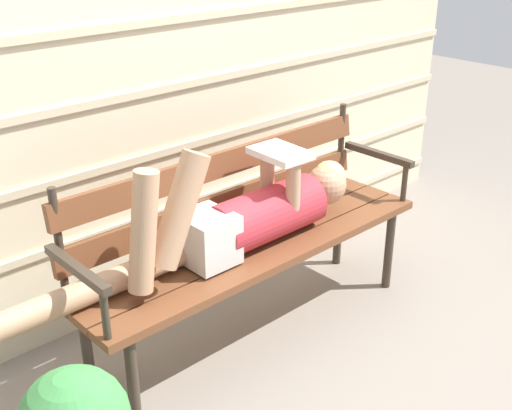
# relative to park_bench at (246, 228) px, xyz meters

# --- Properties ---
(ground_plane) EXTENTS (12.00, 12.00, 0.00)m
(ground_plane) POSITION_rel_park_bench_xyz_m (0.00, -0.16, -0.51)
(ground_plane) COLOR gray
(house_siding) EXTENTS (4.29, 0.08, 2.10)m
(house_siding) POSITION_rel_park_bench_xyz_m (0.00, 0.54, 0.54)
(house_siding) COLOR beige
(house_siding) RESTS_ON ground
(park_bench) EXTENTS (1.74, 0.45, 0.89)m
(park_bench) POSITION_rel_park_bench_xyz_m (0.00, 0.00, 0.00)
(park_bench) COLOR brown
(park_bench) RESTS_ON ground
(reclining_person) EXTENTS (1.75, 0.25, 0.54)m
(reclining_person) POSITION_rel_park_bench_xyz_m (-0.09, -0.07, 0.10)
(reclining_person) COLOR #B72D38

